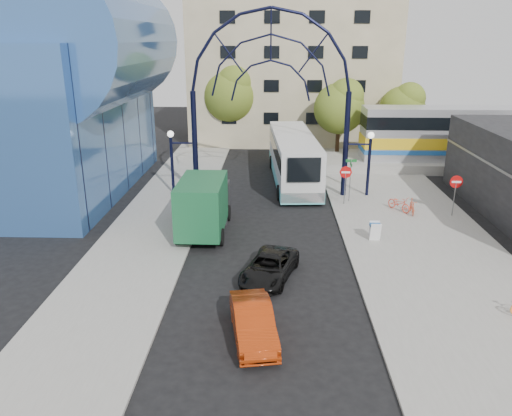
{
  "coord_description": "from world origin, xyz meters",
  "views": [
    {
      "loc": [
        0.18,
        -18.59,
        10.23
      ],
      "look_at": [
        -0.65,
        6.0,
        1.82
      ],
      "focal_mm": 35.0,
      "sensor_mm": 36.0,
      "label": 1
    }
  ],
  "objects_px": {
    "city_bus": "(293,157)",
    "red_sedan": "(253,322)",
    "stop_sign": "(346,176)",
    "tree_north_a": "(341,106)",
    "bike_near_b": "(412,207)",
    "tree_north_b": "(231,93)",
    "sandwich_board": "(375,229)",
    "street_name_sign": "(351,171)",
    "gateway_arch": "(271,66)",
    "tree_north_c": "(404,107)",
    "green_truck": "(204,204)",
    "do_not_enter_sign": "(456,186)",
    "bike_near_a": "(399,203)",
    "black_suv": "(269,267)"
  },
  "relations": [
    {
      "from": "city_bus",
      "to": "red_sedan",
      "type": "bearing_deg",
      "value": -99.62
    },
    {
      "from": "do_not_enter_sign",
      "to": "city_bus",
      "type": "distance_m",
      "value": 12.08
    },
    {
      "from": "city_bus",
      "to": "bike_near_a",
      "type": "relative_size",
      "value": 7.28
    },
    {
      "from": "street_name_sign",
      "to": "stop_sign",
      "type": "bearing_deg",
      "value": -123.64
    },
    {
      "from": "street_name_sign",
      "to": "bike_near_b",
      "type": "height_order",
      "value": "street_name_sign"
    },
    {
      "from": "street_name_sign",
      "to": "tree_north_a",
      "type": "xyz_separation_m",
      "value": [
        0.92,
        13.33,
        2.48
      ]
    },
    {
      "from": "tree_north_b",
      "to": "bike_near_b",
      "type": "bearing_deg",
      "value": -57.48
    },
    {
      "from": "tree_north_a",
      "to": "red_sedan",
      "type": "height_order",
      "value": "tree_north_a"
    },
    {
      "from": "city_bus",
      "to": "sandwich_board",
      "type": "bearing_deg",
      "value": -75.43
    },
    {
      "from": "do_not_enter_sign",
      "to": "tree_north_b",
      "type": "height_order",
      "value": "tree_north_b"
    },
    {
      "from": "green_truck",
      "to": "bike_near_a",
      "type": "relative_size",
      "value": 3.56
    },
    {
      "from": "street_name_sign",
      "to": "green_truck",
      "type": "distance_m",
      "value": 10.26
    },
    {
      "from": "gateway_arch",
      "to": "do_not_enter_sign",
      "type": "relative_size",
      "value": 5.5
    },
    {
      "from": "sandwich_board",
      "to": "tree_north_a",
      "type": "xyz_separation_m",
      "value": [
        0.52,
        19.95,
        3.86
      ]
    },
    {
      "from": "street_name_sign",
      "to": "tree_north_a",
      "type": "bearing_deg",
      "value": 86.04
    },
    {
      "from": "city_bus",
      "to": "red_sedan",
      "type": "xyz_separation_m",
      "value": [
        -2.17,
        -20.86,
        -1.18
      ]
    },
    {
      "from": "street_name_sign",
      "to": "green_truck",
      "type": "bearing_deg",
      "value": -148.49
    },
    {
      "from": "tree_north_c",
      "to": "city_bus",
      "type": "xyz_separation_m",
      "value": [
        -10.4,
        -10.19,
        -2.44
      ]
    },
    {
      "from": "tree_north_c",
      "to": "bike_near_a",
      "type": "distance_m",
      "value": 18.0
    },
    {
      "from": "gateway_arch",
      "to": "tree_north_c",
      "type": "xyz_separation_m",
      "value": [
        12.12,
        13.93,
        -4.28
      ]
    },
    {
      "from": "bike_near_b",
      "to": "tree_north_b",
      "type": "bearing_deg",
      "value": 128.47
    },
    {
      "from": "black_suv",
      "to": "bike_near_b",
      "type": "distance_m",
      "value": 12.21
    },
    {
      "from": "tree_north_b",
      "to": "green_truck",
      "type": "bearing_deg",
      "value": -89.13
    },
    {
      "from": "stop_sign",
      "to": "city_bus",
      "type": "distance_m",
      "value": 6.51
    },
    {
      "from": "do_not_enter_sign",
      "to": "city_bus",
      "type": "relative_size",
      "value": 0.19
    },
    {
      "from": "sandwich_board",
      "to": "green_truck",
      "type": "height_order",
      "value": "green_truck"
    },
    {
      "from": "tree_north_c",
      "to": "city_bus",
      "type": "distance_m",
      "value": 14.76
    },
    {
      "from": "gateway_arch",
      "to": "red_sedan",
      "type": "bearing_deg",
      "value": -91.49
    },
    {
      "from": "city_bus",
      "to": "tree_north_a",
      "type": "bearing_deg",
      "value": 58.06
    },
    {
      "from": "bike_near_a",
      "to": "city_bus",
      "type": "bearing_deg",
      "value": 99.75
    },
    {
      "from": "street_name_sign",
      "to": "green_truck",
      "type": "height_order",
      "value": "green_truck"
    },
    {
      "from": "sandwich_board",
      "to": "tree_north_c",
      "type": "relative_size",
      "value": 0.15
    },
    {
      "from": "do_not_enter_sign",
      "to": "red_sedan",
      "type": "distance_m",
      "value": 17.46
    },
    {
      "from": "city_bus",
      "to": "green_truck",
      "type": "bearing_deg",
      "value": -120.29
    },
    {
      "from": "tree_north_a",
      "to": "city_bus",
      "type": "distance_m",
      "value": 9.7
    },
    {
      "from": "sandwich_board",
      "to": "street_name_sign",
      "type": "bearing_deg",
      "value": 93.46
    },
    {
      "from": "tree_north_a",
      "to": "black_suv",
      "type": "relative_size",
      "value": 1.71
    },
    {
      "from": "green_truck",
      "to": "red_sedan",
      "type": "distance_m",
      "value": 10.86
    },
    {
      "from": "street_name_sign",
      "to": "tree_north_b",
      "type": "distance_m",
      "value": 19.81
    },
    {
      "from": "gateway_arch",
      "to": "bike_near_b",
      "type": "xyz_separation_m",
      "value": [
        8.66,
        -3.73,
        -7.99
      ]
    },
    {
      "from": "city_bus",
      "to": "black_suv",
      "type": "distance_m",
      "value": 16.3
    },
    {
      "from": "tree_north_c",
      "to": "city_bus",
      "type": "relative_size",
      "value": 0.5
    },
    {
      "from": "street_name_sign",
      "to": "bike_near_a",
      "type": "relative_size",
      "value": 1.58
    },
    {
      "from": "tree_north_a",
      "to": "black_suv",
      "type": "height_order",
      "value": "tree_north_a"
    },
    {
      "from": "tree_north_b",
      "to": "bike_near_b",
      "type": "distance_m",
      "value": 23.78
    },
    {
      "from": "sandwich_board",
      "to": "tree_north_b",
      "type": "distance_m",
      "value": 26.15
    },
    {
      "from": "tree_north_a",
      "to": "city_bus",
      "type": "bearing_deg",
      "value": -118.25
    },
    {
      "from": "sandwich_board",
      "to": "bike_near_b",
      "type": "distance_m",
      "value": 5.27
    },
    {
      "from": "tree_north_a",
      "to": "sandwich_board",
      "type": "bearing_deg",
      "value": -91.5
    },
    {
      "from": "city_bus",
      "to": "black_suv",
      "type": "bearing_deg",
      "value": -99.43
    }
  ]
}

